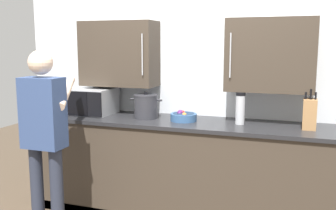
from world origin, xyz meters
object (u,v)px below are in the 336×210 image
Objects in this scene: fruit_bowl at (183,116)px; microwave_oven at (85,101)px; person_figure at (44,129)px; thermos_flask at (240,108)px; knife_block at (310,114)px; stock_pot at (146,106)px.

microwave_oven is at bearing 177.89° from fruit_bowl.
person_figure reaches higher than microwave_oven.
thermos_flask is at bearing 28.33° from person_figure.
fruit_bowl is 1.25m from person_figure.
fruit_bowl is 0.72× the size of knife_block.
fruit_bowl is 0.85× the size of thermos_flask.
microwave_oven is 1.60m from thermos_flask.
microwave_oven reaches higher than fruit_bowl.
person_figure reaches higher than fruit_bowl.
knife_block is 0.21× the size of person_figure.
stock_pot reaches higher than fruit_bowl.
knife_block is at bearing -1.02° from thermos_flask.
thermos_flask is 0.18× the size of person_figure.
stock_pot is (0.70, -0.03, -0.02)m from microwave_oven.
thermos_flask is 0.84× the size of knife_block.
knife_block is (1.11, 0.01, 0.09)m from fruit_bowl.
stock_pot is 0.91m from thermos_flask.
stock_pot is at bearing -2.85° from microwave_oven.
knife_block is (0.58, -0.01, -0.02)m from thermos_flask.
knife_block is 2.23m from person_figure.
thermos_flask is at bearing 0.99° from stock_pot.
fruit_bowl is 0.75× the size of stock_pot.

